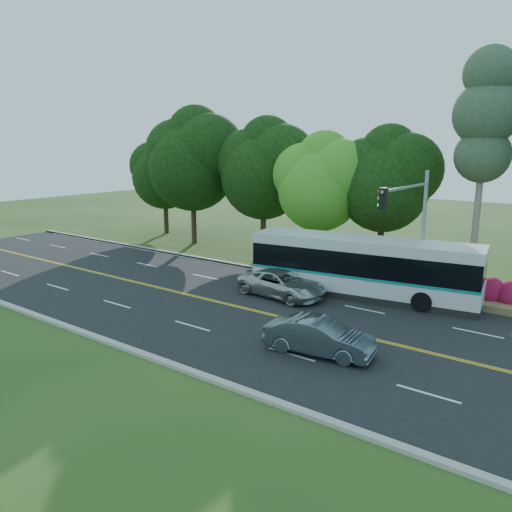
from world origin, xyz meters
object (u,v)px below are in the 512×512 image
Objects in this scene: transit_bus at (362,268)px; traffic_signal at (412,218)px; suv at (282,284)px; sedan at (319,336)px.

traffic_signal is at bearing -13.58° from transit_bus.
transit_bus is 4.57m from suv.
sedan reaches higher than suv.
suv is at bearing 36.18° from sedan.
transit_bus is 2.87× the size of sedan.
suv is (-6.20, -2.52, -3.94)m from traffic_signal.
traffic_signal is 4.07m from transit_bus.
suv is (-5.55, 5.63, -0.02)m from sedan.
transit_bus is (-2.70, 0.27, -3.03)m from traffic_signal.
traffic_signal reaches higher than suv.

